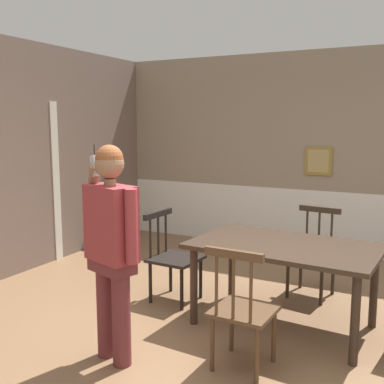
{
  "coord_description": "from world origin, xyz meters",
  "views": [
    {
      "loc": [
        1.31,
        -3.22,
        1.82
      ],
      "look_at": [
        -0.26,
        -0.14,
        1.31
      ],
      "focal_mm": 43.16,
      "sensor_mm": 36.0,
      "label": 1
    }
  ],
  "objects_px": {
    "dining_table": "(284,254)",
    "chair_opposite_corner": "(242,310)",
    "person_figure": "(112,240)",
    "chair_near_window": "(313,253)",
    "chair_by_doorway": "(173,257)"
  },
  "relations": [
    {
      "from": "chair_near_window",
      "to": "dining_table",
      "type": "bearing_deg",
      "value": 93.35
    },
    {
      "from": "chair_near_window",
      "to": "person_figure",
      "type": "height_order",
      "value": "person_figure"
    },
    {
      "from": "chair_by_doorway",
      "to": "person_figure",
      "type": "relative_size",
      "value": 0.55
    },
    {
      "from": "chair_near_window",
      "to": "chair_opposite_corner",
      "type": "relative_size",
      "value": 0.98
    },
    {
      "from": "chair_near_window",
      "to": "person_figure",
      "type": "relative_size",
      "value": 0.56
    },
    {
      "from": "chair_by_doorway",
      "to": "chair_opposite_corner",
      "type": "relative_size",
      "value": 0.96
    },
    {
      "from": "chair_opposite_corner",
      "to": "chair_near_window",
      "type": "bearing_deg",
      "value": 88.4
    },
    {
      "from": "chair_by_doorway",
      "to": "person_figure",
      "type": "bearing_deg",
      "value": 12.86
    },
    {
      "from": "dining_table",
      "to": "person_figure",
      "type": "xyz_separation_m",
      "value": [
        -0.98,
        -1.21,
        0.29
      ]
    },
    {
      "from": "dining_table",
      "to": "chair_opposite_corner",
      "type": "relative_size",
      "value": 1.76
    },
    {
      "from": "chair_by_doorway",
      "to": "person_figure",
      "type": "distance_m",
      "value": 1.4
    },
    {
      "from": "dining_table",
      "to": "person_figure",
      "type": "distance_m",
      "value": 1.58
    },
    {
      "from": "chair_opposite_corner",
      "to": "person_figure",
      "type": "distance_m",
      "value": 1.09
    },
    {
      "from": "chair_near_window",
      "to": "chair_by_doorway",
      "type": "bearing_deg",
      "value": 39.73
    },
    {
      "from": "dining_table",
      "to": "chair_opposite_corner",
      "type": "bearing_deg",
      "value": -94.02
    }
  ]
}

